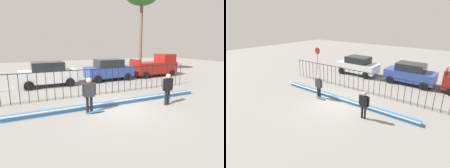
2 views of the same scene
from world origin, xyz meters
The scene contains 9 objects.
ground_plane centered at (0.00, 0.00, 0.00)m, with size 60.00×60.00×0.00m, color gray.
bowl_coping_ledge centered at (0.00, 0.62, 0.12)m, with size 11.00×0.40×0.27m.
perimeter_fence centered at (0.00, 2.93, 1.06)m, with size 14.04×0.04×1.72m.
skateboarder centered at (-1.68, 0.06, 1.03)m, with size 0.69×0.26×1.71m.
skateboard centered at (-1.41, -0.08, 0.06)m, with size 0.80×0.20×0.07m.
camera_operator centered at (2.51, -0.60, 1.02)m, with size 0.69×0.26×1.71m.
parked_car_white centered at (-2.60, 7.11, 0.97)m, with size 4.30×2.12×1.90m.
parked_car_blue centered at (2.72, 7.35, 0.97)m, with size 4.30×2.12×1.90m.
pickup_truck centered at (8.03, 7.38, 1.04)m, with size 4.70×2.12×2.24m.
Camera 1 is at (-4.46, -8.16, 3.23)m, focal length 30.30 mm.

